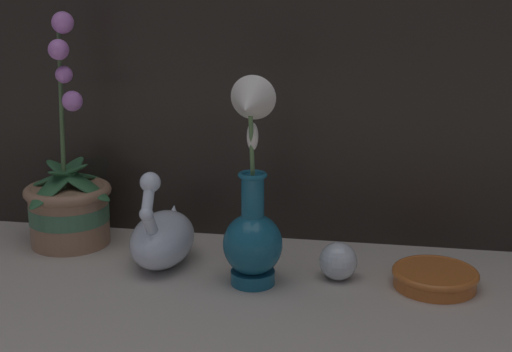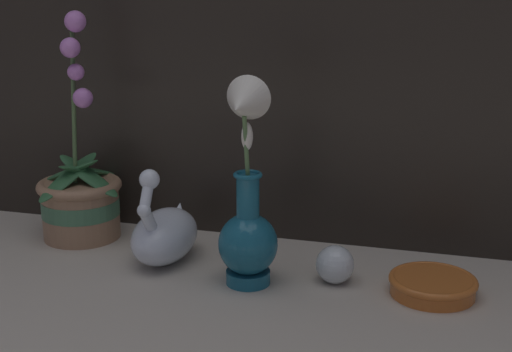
{
  "view_description": "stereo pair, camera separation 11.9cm",
  "coord_description": "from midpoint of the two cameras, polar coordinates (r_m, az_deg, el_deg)",
  "views": [
    {
      "loc": [
        0.22,
        -0.99,
        0.48
      ],
      "look_at": [
        0.03,
        0.14,
        0.16
      ],
      "focal_mm": 50.0,
      "sensor_mm": 36.0,
      "label": 1
    },
    {
      "loc": [
        0.34,
        -0.96,
        0.48
      ],
      "look_at": [
        0.03,
        0.14,
        0.16
      ],
      "focal_mm": 50.0,
      "sensor_mm": 36.0,
      "label": 2
    }
  ],
  "objects": [
    {
      "name": "amber_dish",
      "position": [
        1.17,
        16.83,
        -8.35
      ],
      "size": [
        0.14,
        0.14,
        0.03
      ],
      "color": "#C66628",
      "rests_on": "ground_plane"
    },
    {
      "name": "orchid_potted_plant",
      "position": [
        1.38,
        -11.51,
        -1.63
      ],
      "size": [
        0.2,
        0.2,
        0.43
      ],
      "color": "#9E7556",
      "rests_on": "ground_plane"
    },
    {
      "name": "swan_figurine",
      "position": [
        1.25,
        -4.6,
        -4.59
      ],
      "size": [
        0.1,
        0.19,
        0.18
      ],
      "color": "silver",
      "rests_on": "ground_plane"
    },
    {
      "name": "glass_sphere",
      "position": [
        1.18,
        9.25,
        -7.05
      ],
      "size": [
        0.06,
        0.06,
        0.06
      ],
      "color": "silver",
      "rests_on": "ground_plane"
    },
    {
      "name": "ground_plane",
      "position": [
        1.12,
        -0.22,
        -9.79
      ],
      "size": [
        2.8,
        2.8,
        0.0
      ],
      "primitive_type": "plane",
      "color": "#BCB2A3"
    },
    {
      "name": "blue_vase",
      "position": [
        1.12,
        2.29,
        -2.93
      ],
      "size": [
        0.1,
        0.11,
        0.34
      ],
      "color": "#195B75",
      "rests_on": "ground_plane"
    }
  ]
}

